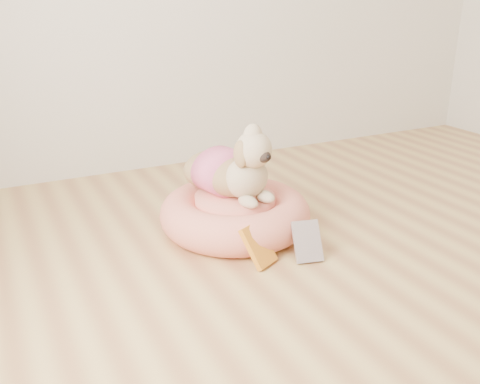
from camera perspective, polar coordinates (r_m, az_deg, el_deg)
name	(u,v)px	position (r m, az deg, el deg)	size (l,w,h in m)	color
pet_bed	(235,214)	(2.40, -0.53, -2.32)	(0.67, 0.67, 0.17)	#E7775A
dog	(232,157)	(2.31, -0.85, 3.76)	(0.33, 0.48, 0.35)	brown
book_yellow	(258,245)	(2.12, 1.96, -5.70)	(0.12, 0.02, 0.18)	gold
book_white	(307,241)	(2.17, 7.19, -5.25)	(0.11, 0.02, 0.17)	white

